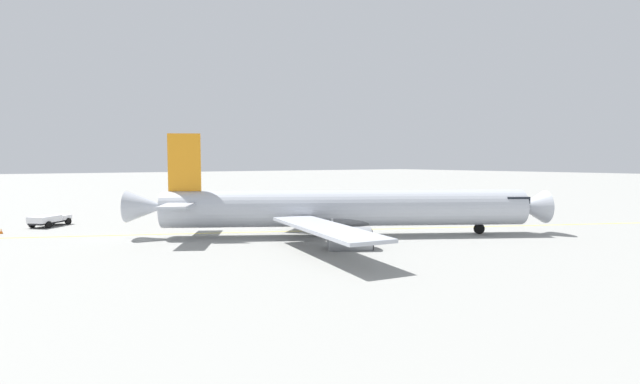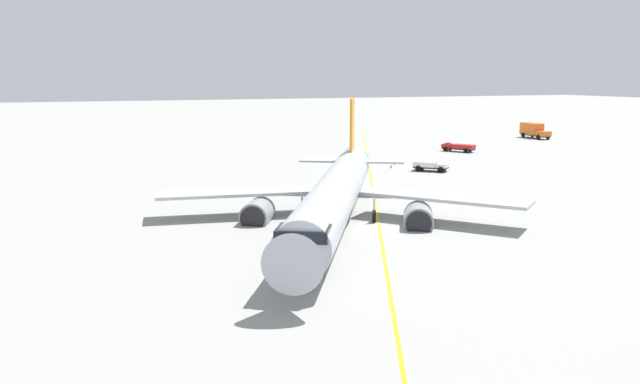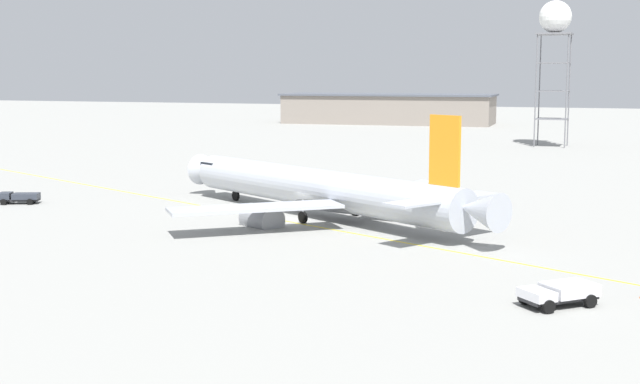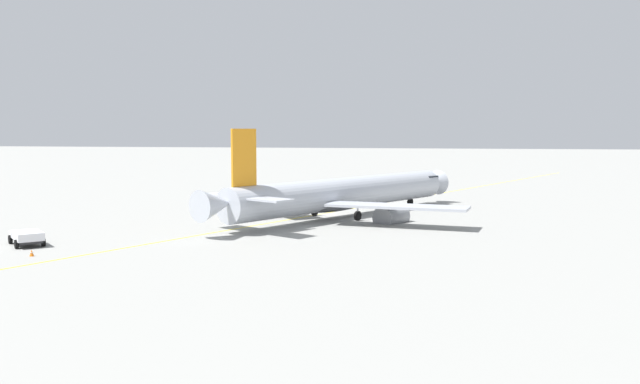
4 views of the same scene
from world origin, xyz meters
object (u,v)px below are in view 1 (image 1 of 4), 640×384
at_px(airliner_main, 342,211).
at_px(pushback_tug_truck, 49,220).
at_px(safety_cone_near, 1,231).
at_px(baggage_truck_truck, 507,208).

relative_size(airliner_main, pushback_tug_truck, 8.22).
bearing_deg(safety_cone_near, pushback_tug_truck, 127.84).
height_order(airliner_main, safety_cone_near, airliner_main).
relative_size(baggage_truck_truck, pushback_tug_truck, 0.92).
xyz_separation_m(airliner_main, baggage_truck_truck, (-3.00, 33.19, -1.87)).
xyz_separation_m(baggage_truck_truck, safety_cone_near, (-18.07, -62.26, -0.44)).
xyz_separation_m(pushback_tug_truck, safety_cone_near, (3.56, -4.59, -0.53)).
distance_m(baggage_truck_truck, safety_cone_near, 64.84).
height_order(baggage_truck_truck, safety_cone_near, baggage_truck_truck).
distance_m(airliner_main, safety_cone_near, 35.99).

